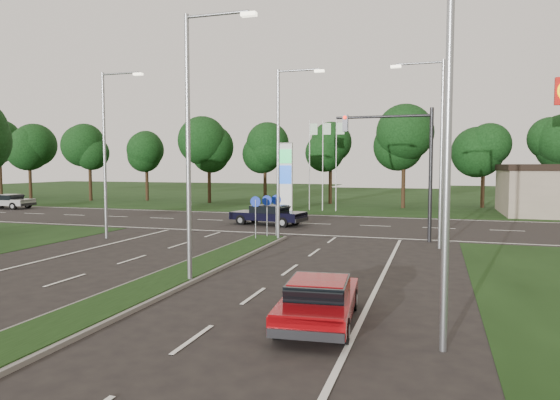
% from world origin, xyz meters
% --- Properties ---
extents(ground, '(160.00, 160.00, 0.00)m').
position_xyz_m(ground, '(0.00, 0.00, 0.00)').
color(ground, black).
rests_on(ground, ground).
extents(verge_far, '(160.00, 50.00, 0.02)m').
position_xyz_m(verge_far, '(0.00, 55.00, 0.00)').
color(verge_far, black).
rests_on(verge_far, ground).
extents(cross_road, '(160.00, 12.00, 0.02)m').
position_xyz_m(cross_road, '(0.00, 24.00, 0.00)').
color(cross_road, black).
rests_on(cross_road, ground).
extents(median_kerb, '(2.00, 26.00, 0.12)m').
position_xyz_m(median_kerb, '(0.00, 4.00, 0.06)').
color(median_kerb, slate).
rests_on(median_kerb, ground).
extents(streetlight_median_near, '(2.53, 0.22, 9.00)m').
position_xyz_m(streetlight_median_near, '(1.00, 6.00, 5.08)').
color(streetlight_median_near, gray).
rests_on(streetlight_median_near, ground).
extents(streetlight_median_far, '(2.53, 0.22, 9.00)m').
position_xyz_m(streetlight_median_far, '(1.00, 16.00, 5.08)').
color(streetlight_median_far, gray).
rests_on(streetlight_median_far, ground).
extents(streetlight_left_far, '(2.53, 0.22, 9.00)m').
position_xyz_m(streetlight_left_far, '(-8.30, 14.00, 5.08)').
color(streetlight_left_far, gray).
rests_on(streetlight_left_far, ground).
extents(streetlight_right_far, '(2.53, 0.22, 9.00)m').
position_xyz_m(streetlight_right_far, '(8.80, 16.00, 5.08)').
color(streetlight_right_far, gray).
rests_on(streetlight_right_far, ground).
extents(streetlight_right_near, '(2.53, 0.22, 9.00)m').
position_xyz_m(streetlight_right_near, '(8.80, 2.00, 5.08)').
color(streetlight_right_near, gray).
rests_on(streetlight_right_near, ground).
extents(traffic_signal, '(5.10, 0.42, 7.00)m').
position_xyz_m(traffic_signal, '(7.19, 18.00, 4.65)').
color(traffic_signal, black).
rests_on(traffic_signal, ground).
extents(median_signs, '(1.16, 1.76, 2.38)m').
position_xyz_m(median_signs, '(0.00, 16.40, 1.71)').
color(median_signs, gray).
rests_on(median_signs, ground).
extents(gas_pylon, '(5.80, 1.26, 8.00)m').
position_xyz_m(gas_pylon, '(-3.79, 33.05, 3.20)').
color(gas_pylon, silver).
rests_on(gas_pylon, ground).
extents(treeline_far, '(6.00, 6.00, 9.90)m').
position_xyz_m(treeline_far, '(0.10, 39.93, 6.83)').
color(treeline_far, black).
rests_on(treeline_far, ground).
extents(red_sedan, '(2.09, 4.34, 1.16)m').
position_xyz_m(red_sedan, '(6.00, 3.03, 0.62)').
color(red_sedan, maroon).
rests_on(red_sedan, ground).
extents(navy_sedan, '(5.19, 2.80, 1.35)m').
position_xyz_m(navy_sedan, '(-1.93, 22.44, 0.73)').
color(navy_sedan, black).
rests_on(navy_sedan, ground).
extents(far_car_a, '(4.78, 2.28, 1.34)m').
position_xyz_m(far_car_a, '(-28.97, 27.04, 0.72)').
color(far_car_a, '#A3A3A3').
rests_on(far_car_a, ground).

